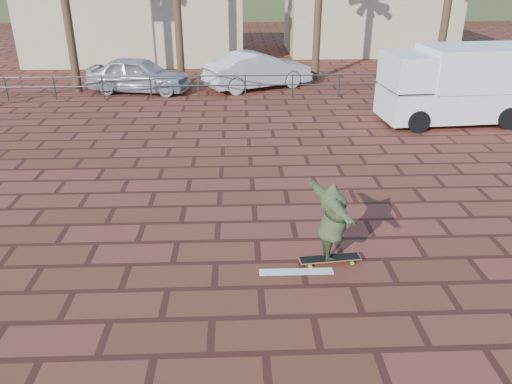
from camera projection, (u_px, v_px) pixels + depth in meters
ground at (257, 240)px, 10.49m from camera, size 120.00×120.00×0.00m
paint_stripe at (296, 272)px, 9.43m from camera, size 1.40×0.22×0.01m
guardrail at (245, 82)px, 21.08m from camera, size 24.06×0.06×1.00m
building_west at (140, 18)px, 29.25m from camera, size 12.60×7.60×4.50m
building_east at (368, 10)px, 31.45m from camera, size 10.60×6.60×5.00m
longboard at (330, 259)px, 9.66m from camera, size 1.23×0.39×0.12m
skateboarder at (332, 222)px, 9.32m from camera, size 0.97×2.02×1.59m
campervan at (458, 83)px, 17.60m from camera, size 5.33×2.63×2.68m
car_silver at (139, 75)px, 22.01m from camera, size 4.76×2.59×1.54m
car_white at (258, 70)px, 22.71m from camera, size 5.18×3.71×1.62m
street_sign at (476, 72)px, 19.27m from camera, size 0.39×0.20×2.04m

